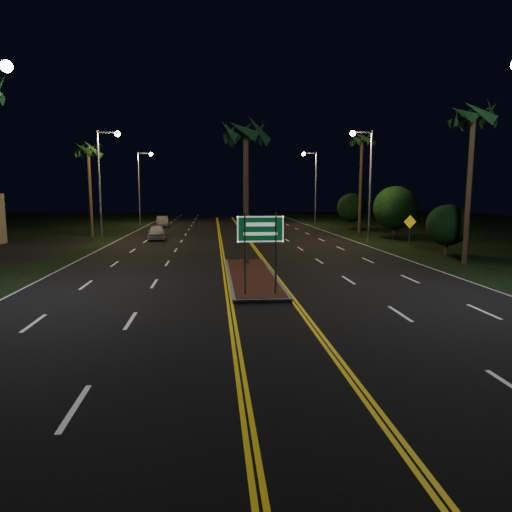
{
  "coord_description": "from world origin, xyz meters",
  "views": [
    {
      "loc": [
        -1.8,
        -14.57,
        4.12
      ],
      "look_at": [
        -0.33,
        1.08,
        1.9
      ],
      "focal_mm": 32.0,
      "sensor_mm": 36.0,
      "label": 1
    }
  ],
  "objects": [
    {
      "name": "highway_sign",
      "position": [
        0.0,
        2.8,
        2.4
      ],
      "size": [
        1.8,
        0.08,
        3.2
      ],
      "color": "gray",
      "rests_on": "ground"
    },
    {
      "name": "car_near",
      "position": [
        -6.71,
        25.55,
        0.74
      ],
      "size": [
        2.26,
        4.57,
        1.48
      ],
      "primitive_type": "imported",
      "rotation": [
        0.0,
        0.0,
        0.08
      ],
      "color": "silver",
      "rests_on": "ground"
    },
    {
      "name": "palm_right_near",
      "position": [
        12.5,
        10.0,
        8.21
      ],
      "size": [
        2.4,
        2.4,
        9.3
      ],
      "color": "#382819",
      "rests_on": "ground"
    },
    {
      "name": "palm_right_far",
      "position": [
        12.8,
        30.0,
        9.14
      ],
      "size": [
        2.4,
        2.4,
        10.3
      ],
      "color": "#382819",
      "rests_on": "ground"
    },
    {
      "name": "streetlight_left_far",
      "position": [
        -10.61,
        44.0,
        5.66
      ],
      "size": [
        1.91,
        0.44,
        9.0
      ],
      "color": "gray",
      "rests_on": "ground"
    },
    {
      "name": "shrub_far",
      "position": [
        13.8,
        36.0,
        2.34
      ],
      "size": [
        3.24,
        3.24,
        3.96
      ],
      "color": "#382819",
      "rests_on": "ground"
    },
    {
      "name": "palm_left_far",
      "position": [
        -12.8,
        28.0,
        7.75
      ],
      "size": [
        2.4,
        2.4,
        8.8
      ],
      "color": "#382819",
      "rests_on": "ground"
    },
    {
      "name": "median_island",
      "position": [
        0.0,
        7.0,
        0.08
      ],
      "size": [
        2.25,
        10.25,
        0.17
      ],
      "color": "gray",
      "rests_on": "ground"
    },
    {
      "name": "shrub_near",
      "position": [
        13.5,
        14.0,
        1.95
      ],
      "size": [
        2.7,
        2.7,
        3.3
      ],
      "color": "#382819",
      "rests_on": "ground"
    },
    {
      "name": "streetlight_right_mid",
      "position": [
        10.61,
        22.0,
        5.66
      ],
      "size": [
        1.91,
        0.44,
        9.0
      ],
      "color": "gray",
      "rests_on": "ground"
    },
    {
      "name": "streetlight_right_far",
      "position": [
        10.61,
        42.0,
        5.66
      ],
      "size": [
        1.91,
        0.44,
        9.0
      ],
      "color": "gray",
      "rests_on": "ground"
    },
    {
      "name": "streetlight_left_mid",
      "position": [
        -10.61,
        24.0,
        5.66
      ],
      "size": [
        1.91,
        0.44,
        9.0
      ],
      "color": "gray",
      "rests_on": "ground"
    },
    {
      "name": "palm_median",
      "position": [
        0.0,
        10.5,
        7.28
      ],
      "size": [
        2.4,
        2.4,
        8.3
      ],
      "color": "#382819",
      "rests_on": "ground"
    },
    {
      "name": "warning_sign",
      "position": [
        13.0,
        18.61,
        1.53
      ],
      "size": [
        0.99,
        0.11,
        2.37
      ],
      "rotation": [
        0.0,
        0.0,
        0.09
      ],
      "color": "gray",
      "rests_on": "ground"
    },
    {
      "name": "car_far",
      "position": [
        -7.86,
        40.74,
        0.72
      ],
      "size": [
        2.13,
        4.42,
        1.43
      ],
      "primitive_type": "imported",
      "rotation": [
        0.0,
        0.0,
        0.07
      ],
      "color": "silver",
      "rests_on": "ground"
    },
    {
      "name": "ground",
      "position": [
        0.0,
        0.0,
        0.0
      ],
      "size": [
        120.0,
        120.0,
        0.0
      ],
      "primitive_type": "plane",
      "color": "black",
      "rests_on": "ground"
    },
    {
      "name": "shrub_mid",
      "position": [
        14.0,
        24.0,
        2.73
      ],
      "size": [
        3.78,
        3.78,
        4.62
      ],
      "color": "#382819",
      "rests_on": "ground"
    }
  ]
}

